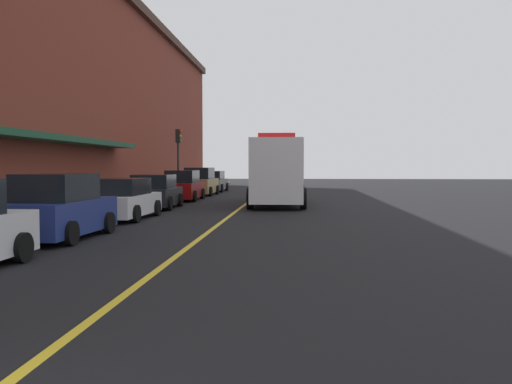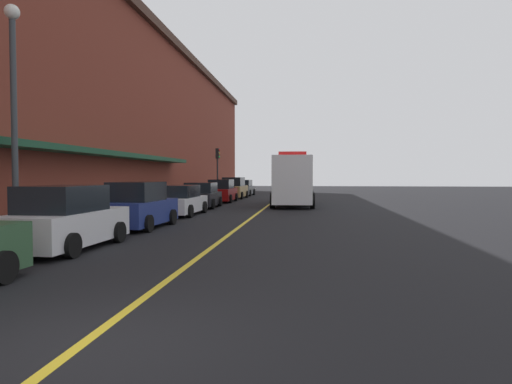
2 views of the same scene
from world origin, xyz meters
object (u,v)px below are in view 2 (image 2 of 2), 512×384
(parked_car_4, at_px, (202,196))
(box_truck, at_px, (293,181))
(parked_car_7, at_px, (243,188))
(parking_meter_1, at_px, (132,197))
(parked_car_1, at_px, (66,220))
(parked_car_2, at_px, (139,207))
(traffic_light_near, at_px, (218,163))
(parked_car_5, at_px, (222,191))
(street_lamp_left, at_px, (14,96))
(parked_car_6, at_px, (234,189))
(parking_meter_0, at_px, (123,198))
(parked_car_3, at_px, (180,201))

(parked_car_4, bearing_deg, box_truck, -63.90)
(parked_car_7, xyz_separation_m, parking_meter_1, (-1.45, -24.94, 0.30))
(parked_car_1, distance_m, parked_car_2, 5.09)
(parked_car_4, height_order, traffic_light_near, traffic_light_near)
(parked_car_5, bearing_deg, traffic_light_near, 14.57)
(box_truck, xyz_separation_m, street_lamp_left, (-7.65, -18.37, 2.72))
(parked_car_6, height_order, street_lamp_left, street_lamp_left)
(parked_car_5, xyz_separation_m, parked_car_7, (0.01, 10.93, -0.06))
(parking_meter_0, bearing_deg, traffic_light_near, 89.83)
(parked_car_7, bearing_deg, parked_car_6, -178.76)
(parked_car_1, relative_size, parked_car_5, 0.97)
(parked_car_5, distance_m, parking_meter_1, 14.09)
(parking_meter_0, bearing_deg, street_lamp_left, -95.36)
(parked_car_3, relative_size, parked_car_6, 1.03)
(parked_car_2, distance_m, box_truck, 15.06)
(parked_car_1, xyz_separation_m, parked_car_7, (0.06, 33.03, -0.07))
(parking_meter_0, bearing_deg, parked_car_1, -78.87)
(parked_car_2, relative_size, parked_car_7, 0.96)
(parked_car_6, bearing_deg, box_truck, -145.47)
(parked_car_7, distance_m, traffic_light_near, 6.40)
(parking_meter_1, bearing_deg, parked_car_4, 80.54)
(parked_car_5, bearing_deg, street_lamp_left, 174.13)
(parked_car_2, relative_size, box_truck, 0.48)
(parked_car_4, xyz_separation_m, parked_car_6, (0.14, 11.54, 0.12))
(parking_meter_1, bearing_deg, parking_meter_0, -90.00)
(parked_car_2, relative_size, parked_car_6, 0.98)
(parked_car_1, xyz_separation_m, parking_meter_1, (-1.39, 8.09, 0.23))
(parking_meter_0, bearing_deg, box_truck, 59.50)
(box_truck, relative_size, street_lamp_left, 1.28)
(traffic_light_near, bearing_deg, parking_meter_0, -90.17)
(parked_car_4, bearing_deg, parked_car_6, -2.11)
(parked_car_1, bearing_deg, traffic_light_near, 3.99)
(parked_car_2, bearing_deg, parked_car_1, -179.43)
(box_truck, relative_size, parking_meter_1, 6.66)
(parked_car_5, distance_m, box_truck, 6.44)
(parked_car_4, xyz_separation_m, parked_car_5, (0.11, 6.02, 0.06))
(parked_car_5, height_order, parking_meter_0, parked_car_5)
(parked_car_2, xyz_separation_m, parking_meter_1, (-1.50, 3.00, 0.22))
(parked_car_5, bearing_deg, parked_car_6, -0.74)
(parked_car_4, height_order, box_truck, box_truck)
(parked_car_1, height_order, parked_car_4, parked_car_1)
(street_lamp_left, bearing_deg, box_truck, 67.38)
(parked_car_4, bearing_deg, parked_car_7, -1.81)
(parked_car_2, height_order, parked_car_4, parked_car_2)
(parked_car_5, bearing_deg, parked_car_3, 179.75)
(parked_car_6, distance_m, parking_meter_1, 19.60)
(parking_meter_1, bearing_deg, parked_car_1, -80.22)
(parked_car_6, relative_size, street_lamp_left, 0.63)
(parking_meter_0, xyz_separation_m, street_lamp_left, (-0.60, -6.40, 3.34))
(street_lamp_left, distance_m, traffic_light_near, 26.61)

